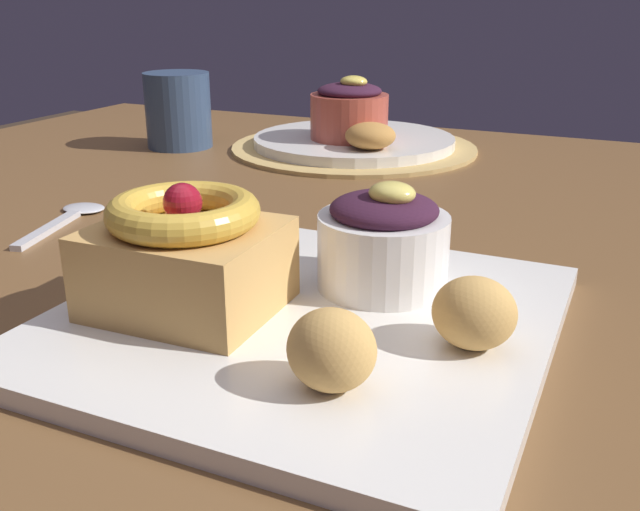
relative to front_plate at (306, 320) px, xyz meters
The scene contains 12 objects.
dining_table 0.19m from the front_plate, 118.56° to the left, with size 1.22×1.08×0.73m.
woven_placemat 0.51m from the front_plate, 108.86° to the left, with size 0.31×0.31×0.01m, color tan.
front_plate is the anchor object (origin of this frame).
cake_slice 0.08m from the front_plate, 159.59° to the right, with size 0.11×0.09×0.08m.
berry_ramekin 0.07m from the front_plate, 62.87° to the left, with size 0.08×0.08×0.07m.
fritter_front 0.09m from the front_plate, 56.46° to the right, with size 0.04×0.04×0.04m, color tan.
fritter_middle 0.10m from the front_plate, ahead, with size 0.04×0.04×0.04m, color tan.
back_plate 0.51m from the front_plate, 108.86° to the left, with size 0.25×0.25×0.01m, color white.
back_ramekin 0.50m from the front_plate, 109.47° to the left, with size 0.10×0.10×0.08m.
back_pastry 0.44m from the front_plate, 105.88° to the left, with size 0.06×0.06×0.03m, color #B77F3D.
spoon 0.30m from the front_plate, 158.95° to the left, with size 0.05×0.12×0.00m.
coffee_mug 0.56m from the front_plate, 132.52° to the left, with size 0.08×0.08×0.09m, color #334766.
Camera 1 is at (0.24, -0.49, 0.92)m, focal length 40.24 mm.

